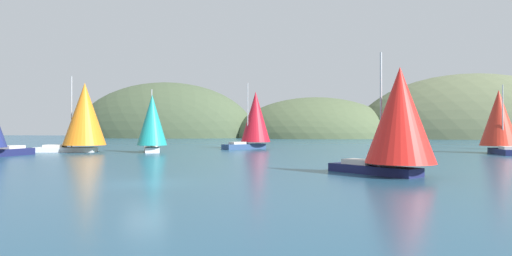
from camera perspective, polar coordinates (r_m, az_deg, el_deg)
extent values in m
plane|color=navy|center=(24.84, -15.09, -7.42)|extent=(360.00, 360.00, 0.00)
ellipsoid|color=#4C5B3D|center=(157.45, 8.04, -1.36)|extent=(61.53, 44.00, 30.62)
ellipsoid|color=#425138|center=(170.42, -12.57, -1.28)|extent=(75.43, 44.00, 44.24)
ellipsoid|color=#5B6647|center=(164.97, 27.50, -1.29)|extent=(82.03, 44.00, 45.91)
cube|color=#191E4C|center=(57.06, -31.67, -2.91)|extent=(2.86, 7.90, 0.83)
cube|color=beige|center=(58.04, -30.69, -2.28)|extent=(1.98, 2.59, 0.36)
cube|color=#191E4C|center=(60.91, 31.12, -2.80)|extent=(2.56, 7.39, 0.69)
cube|color=beige|center=(59.64, 31.48, -2.35)|extent=(1.71, 2.43, 0.36)
cylinder|color=#B2B2B7|center=(61.56, 30.91, 1.36)|extent=(0.14, 0.14, 8.19)
cone|color=red|center=(63.09, 30.49, 1.23)|extent=(4.93, 4.93, 7.37)
cube|color=white|center=(63.02, -24.80, -2.74)|extent=(8.45, 3.98, 0.67)
cube|color=beige|center=(63.58, -26.02, -2.25)|extent=(2.92, 2.26, 0.36)
cylinder|color=#B2B2B7|center=(62.70, -24.11, 2.06)|extent=(0.14, 0.14, 9.85)
cone|color=orange|center=(62.04, -22.57, 1.81)|extent=(6.79, 6.79, 8.66)
cube|color=navy|center=(66.03, -1.66, -2.58)|extent=(6.51, 6.77, 0.82)
cube|color=beige|center=(65.26, -2.59, -2.09)|extent=(2.78, 2.81, 0.36)
cylinder|color=#B2B2B7|center=(66.45, -1.15, 2.01)|extent=(0.14, 0.14, 9.80)
cone|color=#B21423|center=(67.37, -0.05, 1.56)|extent=(6.79, 6.79, 8.21)
cube|color=white|center=(59.88, -14.22, -2.87)|extent=(4.66, 6.90, 0.70)
cube|color=beige|center=(61.08, -14.26, -2.32)|extent=(2.22, 2.57, 0.36)
cylinder|color=#B2B2B7|center=(59.16, -14.20, 1.31)|extent=(0.14, 0.14, 8.00)
cone|color=teal|center=(57.66, -14.14, 1.09)|extent=(5.35, 5.35, 6.86)
cube|color=#191E4C|center=(30.41, 15.84, -5.54)|extent=(6.25, 5.88, 0.59)
cube|color=beige|center=(31.10, 14.03, -4.55)|extent=(2.54, 2.49, 0.36)
cylinder|color=#B2B2B7|center=(29.92, 16.87, 2.51)|extent=(0.14, 0.14, 7.89)
cone|color=red|center=(29.08, 19.26, 1.72)|extent=(6.49, 6.49, 6.41)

